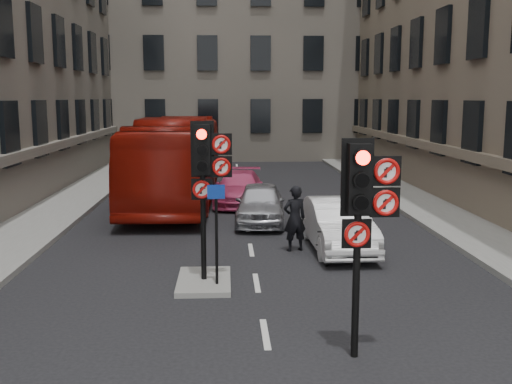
{
  "coord_description": "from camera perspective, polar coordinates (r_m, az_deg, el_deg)",
  "views": [
    {
      "loc": [
        -0.68,
        -8.19,
        4.21
      ],
      "look_at": [
        -0.17,
        1.94,
        2.6
      ],
      "focal_mm": 42.0,
      "sensor_mm": 36.0,
      "label": 1
    }
  ],
  "objects": [
    {
      "name": "centre_island",
      "position": [
        13.84,
        -4.97,
        -8.47
      ],
      "size": [
        1.2,
        2.0,
        0.12
      ],
      "primitive_type": "cube",
      "color": "gray",
      "rests_on": "ground"
    },
    {
      "name": "car_silver",
      "position": [
        20.16,
        0.42,
        -1.08
      ],
      "size": [
        1.9,
        4.08,
        1.35
      ],
      "primitive_type": "imported",
      "rotation": [
        0.0,
        0.0,
        -0.08
      ],
      "color": "#A3A4AA",
      "rests_on": "ground"
    },
    {
      "name": "bus_red",
      "position": [
        24.4,
        -7.55,
        3.05
      ],
      "size": [
        3.16,
        12.34,
        3.42
      ],
      "primitive_type": "imported",
      "rotation": [
        0.0,
        0.0,
        -0.02
      ],
      "color": "maroon",
      "rests_on": "ground"
    },
    {
      "name": "signal_far",
      "position": [
        13.28,
        -4.75,
        2.47
      ],
      "size": [
        0.91,
        0.4,
        3.58
      ],
      "color": "black",
      "rests_on": "centre_island"
    },
    {
      "name": "car_pink",
      "position": [
        23.83,
        -1.61,
        0.4
      ],
      "size": [
        2.22,
        4.58,
        1.28
      ],
      "primitive_type": "imported",
      "rotation": [
        0.0,
        0.0,
        -0.1
      ],
      "color": "#C23969",
      "rests_on": "ground"
    },
    {
      "name": "car_white",
      "position": [
        16.82,
        7.8,
        -3.11
      ],
      "size": [
        1.58,
        4.3,
        1.41
      ],
      "primitive_type": "imported",
      "rotation": [
        0.0,
        0.0,
        0.02
      ],
      "color": "silver",
      "rests_on": "ground"
    },
    {
      "name": "motorcyclist",
      "position": [
        16.51,
        3.7,
        -2.53
      ],
      "size": [
        0.76,
        0.61,
        1.82
      ],
      "primitive_type": "imported",
      "rotation": [
        0.0,
        0.0,
        3.43
      ],
      "color": "black",
      "rests_on": "ground"
    },
    {
      "name": "pavement_left",
      "position": [
        21.62,
        -20.41,
        -2.58
      ],
      "size": [
        3.0,
        50.0,
        0.16
      ],
      "primitive_type": "cube",
      "color": "gray",
      "rests_on": "ground"
    },
    {
      "name": "pavement_right",
      "position": [
        22.07,
        18.09,
        -2.23
      ],
      "size": [
        3.0,
        50.0,
        0.16
      ],
      "primitive_type": "cube",
      "color": "gray",
      "rests_on": "ground"
    },
    {
      "name": "building_far",
      "position": [
        46.56,
        -2.13,
        16.15
      ],
      "size": [
        30.0,
        14.0,
        20.0
      ],
      "primitive_type": "cube",
      "color": "gray",
      "rests_on": "ground"
    },
    {
      "name": "signal_near",
      "position": [
        9.58,
        10.23,
        -0.91
      ],
      "size": [
        0.91,
        0.4,
        3.58
      ],
      "color": "black",
      "rests_on": "ground"
    },
    {
      "name": "motorcycle",
      "position": [
        15.63,
        6.53,
        -4.92
      ],
      "size": [
        0.52,
        1.56,
        0.92
      ],
      "primitive_type": "imported",
      "rotation": [
        0.0,
        0.0,
        -0.06
      ],
      "color": "black",
      "rests_on": "ground"
    },
    {
      "name": "info_sign",
      "position": [
        13.07,
        -3.8,
        -2.72
      ],
      "size": [
        0.38,
        0.12,
        2.23
      ],
      "rotation": [
        0.0,
        0.0,
        0.06
      ],
      "color": "black",
      "rests_on": "centre_island"
    }
  ]
}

